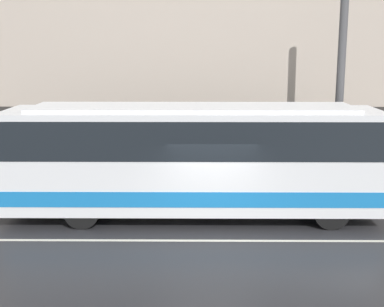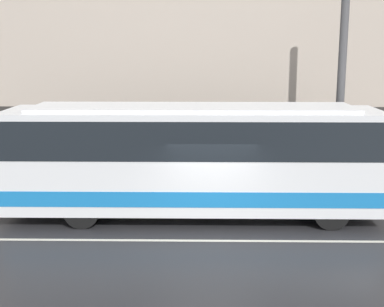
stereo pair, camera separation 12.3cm
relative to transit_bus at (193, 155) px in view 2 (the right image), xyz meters
name	(u,v)px [view 2 (the right image)]	position (x,y,z in m)	size (l,w,h in m)	color
ground_plane	(212,241)	(0.55, -2.12, -1.92)	(60.00, 60.00, 0.00)	#262628
sidewalk	(209,185)	(0.55, 3.48, -1.85)	(60.00, 3.20, 0.14)	gray
building_facade	(209,23)	(0.55, 5.22, 4.07)	(60.00, 0.35, 12.40)	#B7A899
lane_stripe	(212,241)	(0.55, -2.12, -1.92)	(54.00, 0.14, 0.01)	beige
transit_bus	(193,155)	(0.00, 0.00, 0.00)	(11.16, 2.61, 3.41)	white
utility_pole_near	(341,89)	(4.93, 2.30, 1.80)	(0.27, 0.27, 7.17)	#4C4C4F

